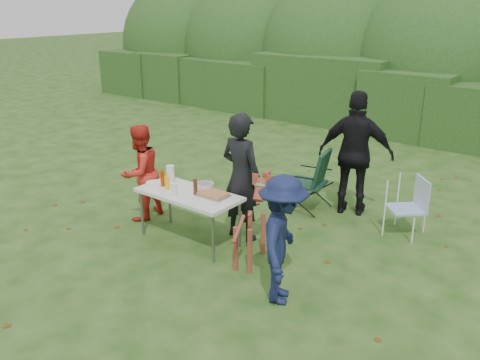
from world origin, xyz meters
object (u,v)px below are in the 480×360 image
Objects in this scene: child at (282,240)px; mustard_bottle at (167,183)px; ketchup_bottle at (162,179)px; folding_table at (189,196)px; camping_chair at (307,180)px; paper_towel_roll at (170,174)px; lawn_chair at (406,207)px; person_red_jacket at (140,173)px; beer_bottle at (195,187)px; dog at (250,226)px; person_cook at (241,177)px; person_black_puffy at (356,154)px.

mustard_bottle is (-2.18, 0.37, 0.09)m from child.
mustard_bottle is at bearing -20.38° from ketchup_bottle.
folding_table is 2.15m from camping_chair.
paper_towel_roll is (-0.49, 0.14, 0.18)m from folding_table.
lawn_chair is 4.36× the size of mustard_bottle.
person_red_jacket is 2.66m from camping_chair.
lawn_chair is 3.07m from beer_bottle.
dog is (-0.82, 0.50, -0.24)m from child.
person_cook is at bearing 31.06° from ketchup_bottle.
beer_bottle is at bearing 9.31° from mustard_bottle.
person_cook is 0.85m from dog.
lawn_chair is at bearing 146.10° from person_black_puffy.
person_cook is at bearing 28.09° from child.
person_black_puffy is at bearing 55.55° from mustard_bottle.
person_black_puffy is 1.15m from lawn_chair.
person_cook reaches higher than ketchup_bottle.
person_black_puffy reaches higher than camping_chair.
paper_towel_roll is (-2.83, -1.95, 0.43)m from lawn_chair.
mustard_bottle is 0.29m from paper_towel_roll.
person_red_jacket is 3.08m from child.
child is 2.43m from paper_towel_roll.
person_red_jacket is 1.45× the size of camping_chair.
person_red_jacket is at bearing 172.67° from beer_bottle.
ketchup_bottle is 0.62m from beer_bottle.
camping_chair is 5.18× the size of mustard_bottle.
folding_table is 0.37m from mustard_bottle.
folding_table is at bearing 51.11° from person_cook.
camping_chair reaches higher than folding_table.
paper_towel_roll reaches higher than ketchup_bottle.
dog is 1.05× the size of camping_chair.
child is at bearing -14.56° from beer_bottle.
person_cook is (0.50, 0.55, 0.24)m from folding_table.
person_black_puffy is at bearing 59.98° from folding_table.
camping_chair reaches higher than paper_towel_roll.
child is at bearing -14.39° from paper_towel_roll.
person_black_puffy is at bearing 50.12° from paper_towel_roll.
ketchup_bottle is (-1.19, -2.06, 0.33)m from camping_chair.
lawn_chair is at bearing 39.48° from mustard_bottle.
person_black_puffy is 9.02× the size of ketchup_bottle.
camping_chair is at bearing -94.69° from person_cook.
child is (1.36, -1.01, -0.17)m from person_cook.
dog reaches higher than beer_bottle.
folding_table is 1.06m from dog.
person_red_jacket is (-1.67, -0.40, -0.17)m from person_cook.
person_black_puffy is 2.68m from beer_bottle.
folding_table is at bearing -1.08° from lawn_chair.
folding_table is at bearing 74.81° from dog.
person_cook is 7.10× the size of paper_towel_roll.
beer_bottle is 0.66m from paper_towel_roll.
folding_table is 0.23m from beer_bottle.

